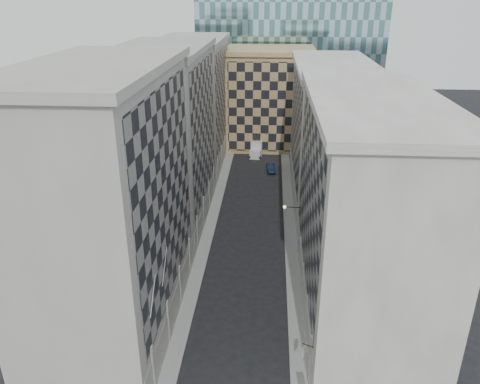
% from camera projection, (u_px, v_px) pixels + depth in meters
% --- Properties ---
extents(sidewalk_west, '(1.50, 100.00, 0.15)m').
position_uv_depth(sidewalk_west, '(210.00, 228.00, 61.18)').
color(sidewalk_west, gray).
rests_on(sidewalk_west, ground).
extents(sidewalk_east, '(1.50, 100.00, 0.15)m').
position_uv_depth(sidewalk_east, '(290.00, 231.00, 60.53)').
color(sidewalk_east, gray).
rests_on(sidewalk_east, ground).
extents(bldg_left_a, '(10.80, 22.80, 23.70)m').
position_uv_depth(bldg_left_a, '(111.00, 206.00, 39.48)').
color(bldg_left_a, '#9E9B8F').
rests_on(bldg_left_a, ground).
extents(bldg_left_b, '(10.80, 22.80, 22.70)m').
position_uv_depth(bldg_left_b, '(167.00, 138.00, 59.85)').
color(bldg_left_b, '#9B9990').
rests_on(bldg_left_b, ground).
extents(bldg_left_c, '(10.80, 22.80, 21.70)m').
position_uv_depth(bldg_left_c, '(194.00, 104.00, 80.23)').
color(bldg_left_c, '#9E9B8F').
rests_on(bldg_left_c, ground).
extents(bldg_right_a, '(10.80, 26.80, 20.70)m').
position_uv_depth(bldg_right_a, '(362.00, 210.00, 42.39)').
color(bldg_right_a, '#A6A298').
rests_on(bldg_right_a, ground).
extents(bldg_right_b, '(10.80, 28.80, 19.70)m').
position_uv_depth(bldg_right_b, '(330.00, 133.00, 67.34)').
color(bldg_right_b, '#A6A298').
rests_on(bldg_right_b, ground).
extents(tan_block, '(16.80, 14.80, 18.80)m').
position_uv_depth(tan_block, '(269.00, 98.00, 91.80)').
color(tan_block, '#A48256').
rests_on(tan_block, ground).
extents(church_tower, '(7.20, 7.20, 51.50)m').
position_uv_depth(church_tower, '(263.00, 0.00, 97.97)').
color(church_tower, '#2F2A24').
rests_on(church_tower, ground).
extents(flagpoles_left, '(0.10, 6.33, 2.33)m').
position_uv_depth(flagpoles_left, '(159.00, 280.00, 36.09)').
color(flagpoles_left, gray).
rests_on(flagpoles_left, ground).
extents(bracket_lamp, '(1.98, 0.36, 0.36)m').
position_uv_depth(bracket_lamp, '(286.00, 207.00, 52.67)').
color(bracket_lamp, black).
rests_on(bracket_lamp, ground).
extents(box_truck, '(2.53, 5.21, 2.76)m').
position_uv_depth(box_truck, '(257.00, 149.00, 88.36)').
color(box_truck, silver).
rests_on(box_truck, ground).
extents(dark_car, '(1.65, 3.86, 1.24)m').
position_uv_depth(dark_car, '(271.00, 168.00, 80.39)').
color(dark_car, '#0E1B34').
rests_on(dark_car, ground).
extents(shop_sign, '(0.83, 0.73, 0.85)m').
position_uv_depth(shop_sign, '(305.00, 349.00, 35.03)').
color(shop_sign, black).
rests_on(shop_sign, ground).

